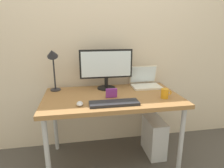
{
  "coord_description": "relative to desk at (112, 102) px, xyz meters",
  "views": [
    {
      "loc": [
        -0.32,
        -1.81,
        1.39
      ],
      "look_at": [
        0.0,
        0.0,
        0.87
      ],
      "focal_mm": 31.05,
      "sensor_mm": 36.0,
      "label": 1
    }
  ],
  "objects": [
    {
      "name": "mouse",
      "position": [
        -0.32,
        -0.21,
        0.08
      ],
      "size": [
        0.06,
        0.09,
        0.03
      ],
      "primitive_type": "ellipsoid",
      "color": "silver",
      "rests_on": "desk"
    },
    {
      "name": "computer_tower",
      "position": [
        0.5,
        0.04,
        -0.48
      ],
      "size": [
        0.18,
        0.36,
        0.42
      ],
      "primitive_type": "cube",
      "color": "silver",
      "rests_on": "ground_plane"
    },
    {
      "name": "laptop",
      "position": [
        0.44,
        0.26,
        0.12
      ],
      "size": [
        0.32,
        0.26,
        0.23
      ],
      "color": "silver",
      "rests_on": "desk"
    },
    {
      "name": "ground_plane",
      "position": [
        0.0,
        0.0,
        -0.69
      ],
      "size": [
        6.0,
        6.0,
        0.0
      ],
      "primitive_type": "plane",
      "color": "#4C4742"
    },
    {
      "name": "coffee_mug",
      "position": [
        0.49,
        -0.16,
        0.11
      ],
      "size": [
        0.11,
        0.07,
        0.09
      ],
      "color": "orange",
      "rests_on": "desk"
    },
    {
      "name": "desk",
      "position": [
        0.0,
        0.0,
        0.0
      ],
      "size": [
        1.35,
        0.76,
        0.75
      ],
      "color": "olive",
      "rests_on": "ground_plane"
    },
    {
      "name": "photo_frame",
      "position": [
        -0.02,
        -0.06,
        0.11
      ],
      "size": [
        0.11,
        0.02,
        0.09
      ],
      "primitive_type": "cube",
      "rotation": [
        0.06,
        0.0,
        0.0
      ],
      "color": "purple",
      "rests_on": "desk"
    },
    {
      "name": "back_wall",
      "position": [
        0.0,
        0.44,
        0.61
      ],
      "size": [
        4.4,
        0.04,
        2.6
      ],
      "primitive_type": "cube",
      "color": "beige",
      "rests_on": "ground_plane"
    },
    {
      "name": "monitor",
      "position": [
        -0.02,
        0.25,
        0.32
      ],
      "size": [
        0.58,
        0.2,
        0.43
      ],
      "color": "black",
      "rests_on": "desk"
    },
    {
      "name": "desk_lamp",
      "position": [
        -0.58,
        0.25,
        0.4
      ],
      "size": [
        0.11,
        0.16,
        0.47
      ],
      "color": "#232328",
      "rests_on": "desk"
    },
    {
      "name": "keyboard",
      "position": [
        -0.02,
        -0.24,
        0.08
      ],
      "size": [
        0.44,
        0.14,
        0.02
      ],
      "primitive_type": "cube",
      "color": "#232328",
      "rests_on": "desk"
    }
  ]
}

